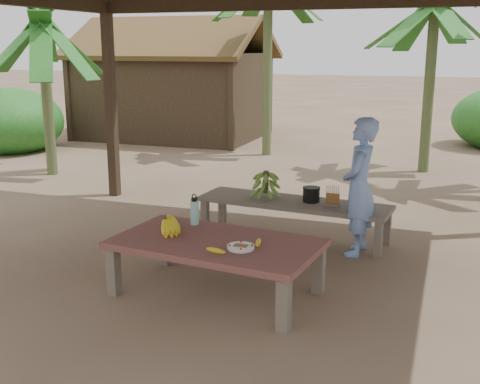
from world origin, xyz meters
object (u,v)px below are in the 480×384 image
(work_table, at_px, (216,247))
(ripe_banana_bunch, at_px, (165,225))
(cooking_pot, at_px, (311,195))
(woman, at_px, (359,187))
(plate, at_px, (241,247))
(bench, at_px, (294,205))
(water_flask, at_px, (194,212))

(work_table, relative_size, ripe_banana_bunch, 6.72)
(cooking_pot, bearing_deg, woman, -27.60)
(ripe_banana_bunch, distance_m, plate, 0.82)
(bench, distance_m, ripe_banana_bunch, 1.91)
(cooking_pot, relative_size, woman, 0.13)
(plate, relative_size, cooking_pot, 1.24)
(bench, distance_m, water_flask, 1.53)
(plate, distance_m, woman, 1.82)
(work_table, relative_size, plate, 8.05)
(cooking_pot, bearing_deg, plate, -94.70)
(work_table, bearing_deg, plate, -20.98)
(cooking_pot, distance_m, woman, 0.68)
(bench, bearing_deg, water_flask, -109.23)
(cooking_pot, bearing_deg, bench, -170.80)
(bench, xyz_separation_m, water_flask, (-0.63, -1.38, 0.23))
(water_flask, distance_m, cooking_pot, 1.64)
(cooking_pot, height_order, woman, woman)
(cooking_pot, bearing_deg, water_flask, -120.30)
(water_flask, xyz_separation_m, woman, (1.40, 1.11, 0.11))
(ripe_banana_bunch, distance_m, cooking_pot, 2.02)
(bench, relative_size, ripe_banana_bunch, 7.93)
(plate, bearing_deg, cooking_pot, 85.30)
(ripe_banana_bunch, bearing_deg, work_table, -3.63)
(work_table, distance_m, water_flask, 0.58)
(ripe_banana_bunch, distance_m, woman, 2.13)
(bench, height_order, plate, plate)
(ripe_banana_bunch, height_order, woman, woman)
(bench, bearing_deg, work_table, -92.70)
(work_table, bearing_deg, bench, 88.56)
(work_table, distance_m, ripe_banana_bunch, 0.54)
(ripe_banana_bunch, xyz_separation_m, woman, (1.54, 1.47, 0.15))
(bench, relative_size, water_flask, 7.42)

